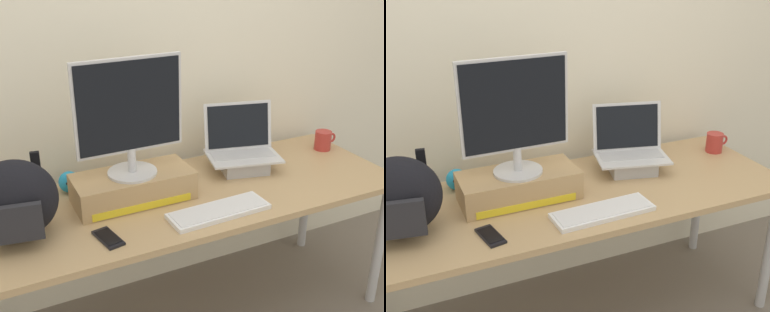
% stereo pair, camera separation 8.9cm
% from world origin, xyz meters
% --- Properties ---
extents(back_wall, '(7.00, 0.10, 2.60)m').
position_xyz_m(back_wall, '(0.00, 0.46, 1.30)').
color(back_wall, silver).
rests_on(back_wall, ground).
extents(desk, '(1.96, 0.71, 0.72)m').
position_xyz_m(desk, '(0.00, 0.00, 0.66)').
color(desk, tan).
rests_on(desk, ground).
extents(toner_box_yellow, '(0.52, 0.24, 0.13)m').
position_xyz_m(toner_box_yellow, '(-0.26, 0.05, 0.78)').
color(toner_box_yellow, tan).
rests_on(toner_box_yellow, desk).
extents(desktop_monitor, '(0.47, 0.21, 0.50)m').
position_xyz_m(desktop_monitor, '(-0.26, 0.05, 1.11)').
color(desktop_monitor, silver).
rests_on(desktop_monitor, toner_box_yellow).
extents(open_laptop, '(0.40, 0.32, 0.32)m').
position_xyz_m(open_laptop, '(0.34, 0.13, 0.79)').
color(open_laptop, '#ADADB2').
rests_on(open_laptop, desk).
extents(external_keyboard, '(0.44, 0.16, 0.02)m').
position_xyz_m(external_keyboard, '(0.02, -0.22, 0.73)').
color(external_keyboard, white).
rests_on(external_keyboard, desk).
extents(messenger_backpack, '(0.35, 0.30, 0.32)m').
position_xyz_m(messenger_backpack, '(-0.76, -0.04, 0.88)').
color(messenger_backpack, black).
rests_on(messenger_backpack, desk).
extents(coffee_mug, '(0.13, 0.09, 0.10)m').
position_xyz_m(coffee_mug, '(0.87, 0.15, 0.77)').
color(coffee_mug, '#B2332D').
rests_on(coffee_mug, desk).
extents(cell_phone, '(0.09, 0.16, 0.01)m').
position_xyz_m(cell_phone, '(-0.46, -0.21, 0.73)').
color(cell_phone, black).
rests_on(cell_phone, desk).
extents(plush_toy, '(0.10, 0.10, 0.10)m').
position_xyz_m(plush_toy, '(-0.49, 0.26, 0.77)').
color(plush_toy, '#2393CC').
rests_on(plush_toy, desk).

